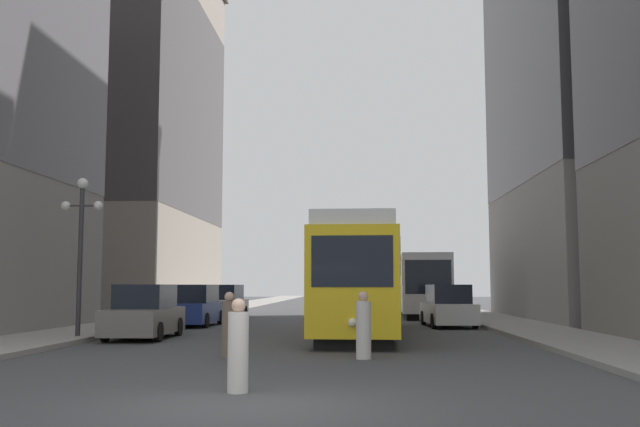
# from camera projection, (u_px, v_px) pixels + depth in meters

# --- Properties ---
(ground_plane) EXTENTS (200.00, 200.00, 0.00)m
(ground_plane) POSITION_uv_depth(u_px,v_px,m) (248.00, 406.00, 10.58)
(ground_plane) COLOR #424244
(sidewalk_left) EXTENTS (3.16, 120.00, 0.15)m
(sidewalk_left) POSITION_uv_depth(u_px,v_px,m) (216.00, 309.00, 50.77)
(sidewalk_left) COLOR gray
(sidewalk_left) RESTS_ON ground
(sidewalk_right) EXTENTS (3.16, 120.00, 0.15)m
(sidewalk_right) POSITION_uv_depth(u_px,v_px,m) (454.00, 310.00, 49.89)
(sidewalk_right) COLOR gray
(sidewalk_right) RESTS_ON ground
(streetcar) EXTENTS (3.11, 14.61, 3.89)m
(streetcar) POSITION_uv_depth(u_px,v_px,m) (360.00, 277.00, 26.27)
(streetcar) COLOR black
(streetcar) RESTS_ON ground
(transit_bus) EXTENTS (3.05, 12.56, 3.45)m
(transit_bus) POSITION_uv_depth(u_px,v_px,m) (422.00, 283.00, 41.72)
(transit_bus) COLOR black
(transit_bus) RESTS_ON ground
(parked_car_left_near) EXTENTS (1.97, 4.55, 1.82)m
(parked_car_left_near) POSITION_uv_depth(u_px,v_px,m) (145.00, 313.00, 24.05)
(parked_car_left_near) COLOR black
(parked_car_left_near) RESTS_ON ground
(parked_car_left_mid) EXTENTS (2.04, 4.63, 1.82)m
(parked_car_left_mid) POSITION_uv_depth(u_px,v_px,m) (224.00, 303.00, 38.47)
(parked_car_left_mid) COLOR black
(parked_car_left_mid) RESTS_ON ground
(parked_car_right_far) EXTENTS (2.09, 4.62, 1.82)m
(parked_car_right_far) POSITION_uv_depth(u_px,v_px,m) (448.00, 307.00, 30.77)
(parked_car_right_far) COLOR black
(parked_car_right_far) RESTS_ON ground
(parked_car_left_far) EXTENTS (1.97, 4.55, 1.82)m
(parked_car_left_far) POSITION_uv_depth(u_px,v_px,m) (195.00, 307.00, 31.44)
(parked_car_left_far) COLOR black
(parked_car_left_far) RESTS_ON ground
(pedestrian_crossing_near) EXTENTS (0.37, 0.37, 1.65)m
(pedestrian_crossing_near) POSITION_uv_depth(u_px,v_px,m) (363.00, 327.00, 17.40)
(pedestrian_crossing_near) COLOR beige
(pedestrian_crossing_near) RESTS_ON ground
(pedestrian_crossing_far) EXTENTS (0.36, 0.36, 1.63)m
(pedestrian_crossing_far) POSITION_uv_depth(u_px,v_px,m) (229.00, 327.00, 17.84)
(pedestrian_crossing_far) COLOR #6B5B4C
(pedestrian_crossing_far) RESTS_ON ground
(pedestrian_on_sidewalk) EXTENTS (0.35, 0.35, 1.57)m
(pedestrian_on_sidewalk) POSITION_uv_depth(u_px,v_px,m) (238.00, 349.00, 11.98)
(pedestrian_on_sidewalk) COLOR beige
(pedestrian_on_sidewalk) RESTS_ON ground
(lamp_post_left_near) EXTENTS (1.41, 0.36, 5.19)m
(lamp_post_left_near) POSITION_uv_depth(u_px,v_px,m) (81.00, 231.00, 23.43)
(lamp_post_left_near) COLOR #333338
(lamp_post_left_near) RESTS_ON sidewalk_left
(building_left_midblock) EXTENTS (11.68, 20.57, 27.33)m
(building_left_midblock) POSITION_uv_depth(u_px,v_px,m) (123.00, 118.00, 52.30)
(building_left_midblock) COLOR slate
(building_left_midblock) RESTS_ON ground
(building_right_corner) EXTENTS (11.25, 17.16, 28.13)m
(building_right_corner) POSITION_uv_depth(u_px,v_px,m) (616.00, 44.00, 37.49)
(building_right_corner) COLOR gray
(building_right_corner) RESTS_ON ground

